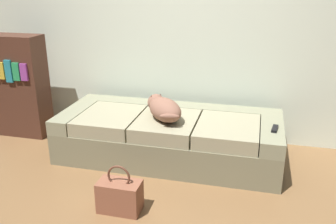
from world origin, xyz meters
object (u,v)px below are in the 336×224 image
(dog_tan, at_px, (163,108))
(handbag, at_px, (120,196))
(couch, at_px, (169,136))
(bookshelf, at_px, (20,86))
(tv_remote, at_px, (275,129))

(dog_tan, distance_m, handbag, 0.95)
(couch, height_order, handbag, couch)
(couch, distance_m, bookshelf, 1.75)
(dog_tan, relative_size, bookshelf, 0.47)
(tv_remote, height_order, handbag, tv_remote)
(tv_remote, bearing_deg, dog_tan, -172.85)
(dog_tan, relative_size, tv_remote, 3.48)
(handbag, xyz_separation_m, bookshelf, (-1.57, 1.13, 0.43))
(couch, height_order, bookshelf, bookshelf)
(tv_remote, relative_size, bookshelf, 0.14)
(bookshelf, bearing_deg, couch, -5.71)
(dog_tan, height_order, bookshelf, bookshelf)
(couch, relative_size, dog_tan, 4.00)
(handbag, bearing_deg, dog_tan, 82.51)
(couch, bearing_deg, bookshelf, 174.29)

